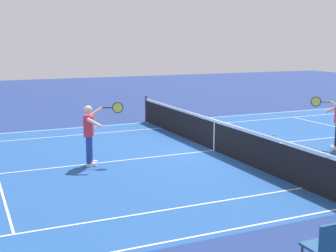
{
  "coord_description": "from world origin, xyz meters",
  "views": [
    {
      "loc": [
        7.04,
        12.22,
        3.36
      ],
      "look_at": [
        1.6,
        0.03,
        0.9
      ],
      "focal_mm": 49.43,
      "sensor_mm": 36.0,
      "label": 1
    }
  ],
  "objects": [
    {
      "name": "court_line_markings",
      "position": [
        0.0,
        0.0,
        0.0
      ],
      "size": [
        23.85,
        11.05,
        0.01
      ],
      "color": "white",
      "rests_on": "ground_plane"
    },
    {
      "name": "court_slab",
      "position": [
        0.0,
        0.0,
        0.0
      ],
      "size": [
        24.2,
        11.4,
        0.0
      ],
      "primitive_type": "cube",
      "color": "#1E4C93",
      "rests_on": "ground_plane"
    },
    {
      "name": "tennis_ball",
      "position": [
        -3.09,
        -1.08,
        0.03
      ],
      "size": [
        0.07,
        0.07,
        0.07
      ],
      "primitive_type": "sphere",
      "color": "#CCE01E",
      "rests_on": "ground_plane"
    },
    {
      "name": "tennis_net",
      "position": [
        0.0,
        0.0,
        0.49
      ],
      "size": [
        0.1,
        11.7,
        1.08
      ],
      "color": "#2D2D33",
      "rests_on": "ground_plane"
    },
    {
      "name": "tennis_player_near",
      "position": [
        3.95,
        0.11,
        0.93
      ],
      "size": [
        1.18,
        0.74,
        1.7
      ],
      "color": "navy",
      "rests_on": "ground_plane"
    },
    {
      "name": "spectator_chair_6",
      "position": [
        2.52,
        7.55,
        0.52
      ],
      "size": [
        0.44,
        0.44,
        0.88
      ],
      "color": "#38383D",
      "rests_on": "ground_plane"
    },
    {
      "name": "ground_plane",
      "position": [
        0.0,
        0.0,
        0.0
      ],
      "size": [
        60.0,
        60.0,
        0.0
      ],
      "primitive_type": "plane",
      "color": "navy"
    }
  ]
}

